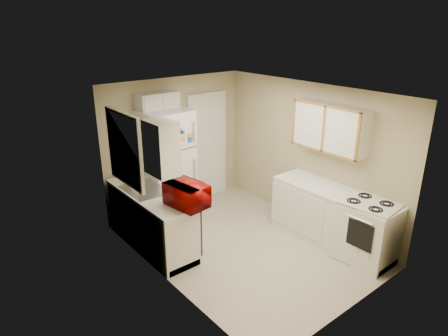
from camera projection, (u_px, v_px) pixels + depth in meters
floor at (244, 245)px, 6.26m from camera, size 3.80×3.80×0.00m
ceiling at (247, 92)px, 5.41m from camera, size 3.80×3.80×0.00m
wall_left at (163, 200)px, 5.01m from camera, size 3.80×3.80×0.00m
wall_right at (308, 155)px, 6.66m from camera, size 3.80×3.80×0.00m
wall_back at (175, 144)px, 7.21m from camera, size 2.80×2.80×0.00m
wall_front at (359, 222)px, 4.45m from camera, size 2.80×2.80×0.00m
left_counter at (152, 220)px, 6.10m from camera, size 0.60×1.80×0.90m
dishwasher at (190, 226)px, 5.82m from camera, size 0.03×0.58×0.72m
sink at (145, 192)px, 6.07m from camera, size 0.54×0.74×0.16m
microwave at (187, 196)px, 5.48m from camera, size 0.63×0.40×0.39m
soap_bottle at (131, 178)px, 6.23m from camera, size 0.10×0.11×0.22m
window_blinds at (125, 149)px, 5.65m from camera, size 0.10×0.98×1.08m
upper_cabinet_left at (161, 148)px, 5.05m from camera, size 0.30×0.45×0.70m
refrigerator at (166, 166)px, 6.84m from camera, size 0.83×0.81×1.94m
cabinet_over_fridge at (158, 105)px, 6.59m from camera, size 0.70×0.30×0.40m
interior_door at (208, 147)px, 7.66m from camera, size 0.86×0.06×2.08m
right_counter at (332, 217)px, 6.17m from camera, size 0.60×2.00×0.90m
stove at (366, 231)px, 5.75m from camera, size 0.69×0.82×0.93m
upper_cabinet_right at (330, 127)px, 6.00m from camera, size 0.30×1.20×0.70m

